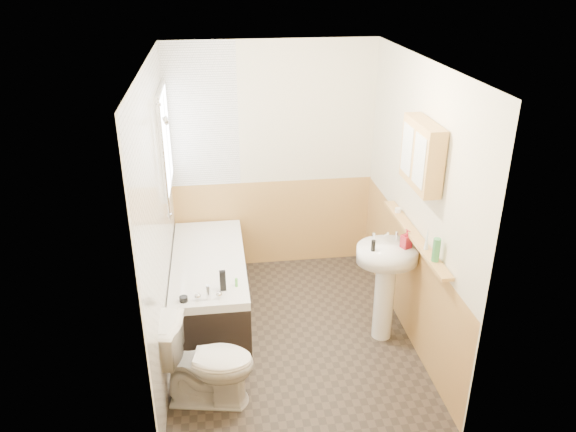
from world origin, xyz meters
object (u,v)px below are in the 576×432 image
at_px(bathtub, 210,282).
at_px(sink, 386,273).
at_px(medicine_cabinet, 422,155).
at_px(pine_shelf, 415,236).
at_px(toilet, 207,363).

distance_m(bathtub, sink, 1.75).
bearing_deg(medicine_cabinet, pine_shelf, 55.03).
bearing_deg(bathtub, sink, -23.09).
xyz_separation_m(bathtub, sink, (1.57, -0.67, 0.37)).
bearing_deg(bathtub, medicine_cabinet, -24.14).
height_order(sink, medicine_cabinet, medicine_cabinet).
height_order(toilet, pine_shelf, pine_shelf).
xyz_separation_m(pine_shelf, medicine_cabinet, (-0.03, -0.04, 0.74)).
xyz_separation_m(toilet, sink, (1.60, 0.63, 0.31)).
distance_m(toilet, pine_shelf, 2.01).
relative_size(sink, medicine_cabinet, 1.79).
height_order(pine_shelf, medicine_cabinet, medicine_cabinet).
bearing_deg(sink, bathtub, 163.96).
relative_size(toilet, medicine_cabinet, 1.26).
bearing_deg(pine_shelf, sink, 160.28).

